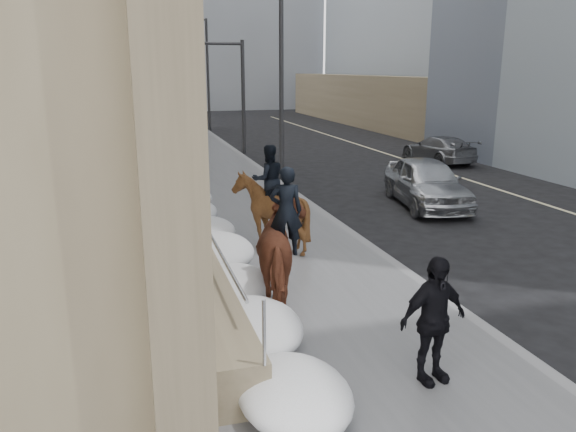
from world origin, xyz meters
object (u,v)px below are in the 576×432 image
at_px(mounted_horse_right, 270,207).
at_px(car_grey, 438,149).
at_px(mounted_horse_left, 286,250).
at_px(pedestrian, 433,320).
at_px(car_silver, 426,182).

xyz_separation_m(mounted_horse_right, car_grey, (11.65, 11.54, -0.56)).
height_order(mounted_horse_left, car_grey, mounted_horse_left).
distance_m(mounted_horse_left, pedestrian, 3.50).
xyz_separation_m(mounted_horse_right, car_silver, (6.36, 3.44, -0.38)).
bearing_deg(car_silver, mounted_horse_left, -124.69).
height_order(mounted_horse_right, car_grey, mounted_horse_right).
distance_m(pedestrian, car_grey, 21.25).
xyz_separation_m(mounted_horse_left, pedestrian, (1.26, -3.26, -0.13)).
bearing_deg(pedestrian, car_silver, 51.70).
distance_m(mounted_horse_left, mounted_horse_right, 3.45).
relative_size(mounted_horse_right, car_silver, 0.54).
bearing_deg(pedestrian, car_grey, 49.93).
bearing_deg(pedestrian, mounted_horse_right, 86.94).
bearing_deg(mounted_horse_left, mounted_horse_right, -89.69).
bearing_deg(car_silver, pedestrian, -108.60).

